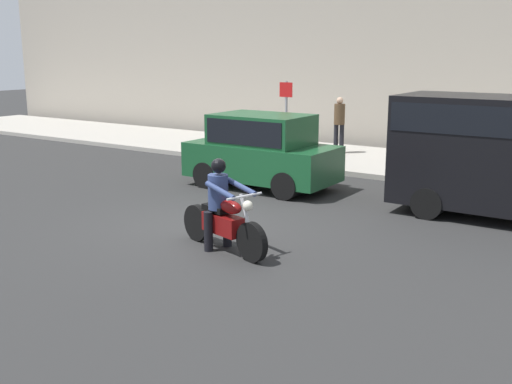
{
  "coord_description": "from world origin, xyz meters",
  "views": [
    {
      "loc": [
        7.21,
        -9.01,
        3.28
      ],
      "look_at": [
        1.46,
        -0.4,
        0.91
      ],
      "focal_mm": 43.21,
      "sensor_mm": 36.0,
      "label": 1
    }
  ],
  "objects_px": {
    "motorcycle_with_rider_denim_blue": "(222,214)",
    "parked_hatchback_forest_green": "(262,150)",
    "pedestrian_bystander": "(339,120)",
    "street_sign_post": "(286,110)"
  },
  "relations": [
    {
      "from": "parked_hatchback_forest_green",
      "to": "motorcycle_with_rider_denim_blue",
      "type": "bearing_deg",
      "value": -64.35
    },
    {
      "from": "motorcycle_with_rider_denim_blue",
      "to": "pedestrian_bystander",
      "type": "relative_size",
      "value": 1.2
    },
    {
      "from": "parked_hatchback_forest_green",
      "to": "pedestrian_bystander",
      "type": "distance_m",
      "value": 5.07
    },
    {
      "from": "motorcycle_with_rider_denim_blue",
      "to": "parked_hatchback_forest_green",
      "type": "height_order",
      "value": "parked_hatchback_forest_green"
    },
    {
      "from": "motorcycle_with_rider_denim_blue",
      "to": "street_sign_post",
      "type": "height_order",
      "value": "street_sign_post"
    },
    {
      "from": "parked_hatchback_forest_green",
      "to": "pedestrian_bystander",
      "type": "relative_size",
      "value": 2.09
    },
    {
      "from": "pedestrian_bystander",
      "to": "parked_hatchback_forest_green",
      "type": "bearing_deg",
      "value": -85.36
    },
    {
      "from": "street_sign_post",
      "to": "pedestrian_bystander",
      "type": "height_order",
      "value": "street_sign_post"
    },
    {
      "from": "street_sign_post",
      "to": "pedestrian_bystander",
      "type": "relative_size",
      "value": 1.28
    },
    {
      "from": "motorcycle_with_rider_denim_blue",
      "to": "parked_hatchback_forest_green",
      "type": "relative_size",
      "value": 0.57
    }
  ]
}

